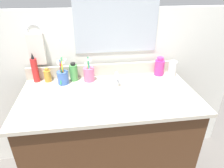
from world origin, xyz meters
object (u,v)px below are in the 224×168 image
at_px(hand_towel, 37,49).
at_px(cup_blue_plastic, 63,77).
at_px(bottle_toner_green, 74,72).
at_px(bottle_lotion_white, 172,68).
at_px(bottle_spray_red, 35,69).
at_px(bottle_soap_pink, 159,67).
at_px(cup_pink, 89,74).
at_px(bottle_oil_amber, 48,76).
at_px(faucet, 116,79).

relative_size(hand_towel, cup_blue_plastic, 1.14).
distance_m(bottle_toner_green, cup_blue_plastic, 0.09).
relative_size(hand_towel, bottle_lotion_white, 1.57).
distance_m(bottle_spray_red, bottle_lotion_white, 0.99).
xyz_separation_m(bottle_soap_pink, cup_pink, (-0.53, -0.03, -0.01)).
xyz_separation_m(hand_towel, bottle_toner_green, (0.24, -0.08, -0.16)).
relative_size(hand_towel, bottle_toner_green, 1.64).
height_order(hand_towel, bottle_spray_red, hand_towel).
height_order(bottle_toner_green, bottle_soap_pink, bottle_soap_pink).
bearing_deg(bottle_lotion_white, bottle_soap_pink, 153.69).
bearing_deg(hand_towel, bottle_oil_amber, -50.46).
bearing_deg(bottle_oil_amber, faucet, -10.74).
bearing_deg(cup_blue_plastic, bottle_toner_green, 32.38).
relative_size(faucet, cup_blue_plastic, 0.83).
height_order(bottle_spray_red, bottle_soap_pink, bottle_spray_red).
distance_m(bottle_soap_pink, bottle_lotion_white, 0.09).
bearing_deg(bottle_toner_green, bottle_soap_pink, 0.25).
xyz_separation_m(bottle_oil_amber, cup_blue_plastic, (0.11, -0.05, 0.01)).
relative_size(bottle_oil_amber, bottle_lotion_white, 0.73).
bearing_deg(bottle_oil_amber, bottle_lotion_white, -2.84).
bearing_deg(bottle_toner_green, bottle_spray_red, 176.69).
bearing_deg(cup_pink, bottle_toner_green, 166.51).
relative_size(bottle_lotion_white, cup_blue_plastic, 0.72).
height_order(bottle_oil_amber, bottle_lotion_white, bottle_lotion_white).
height_order(faucet, bottle_toner_green, bottle_toner_green).
relative_size(bottle_spray_red, cup_blue_plastic, 1.11).
relative_size(bottle_toner_green, bottle_lotion_white, 0.96).
bearing_deg(bottle_toner_green, bottle_oil_amber, 178.10).
bearing_deg(bottle_oil_amber, hand_towel, 129.54).
height_order(cup_blue_plastic, cup_pink, cup_blue_plastic).
xyz_separation_m(faucet, cup_blue_plastic, (-0.37, 0.04, 0.03)).
height_order(bottle_spray_red, cup_blue_plastic, bottle_spray_red).
distance_m(bottle_spray_red, bottle_soap_pink, 0.91).
relative_size(hand_towel, bottle_oil_amber, 2.15).
bearing_deg(cup_blue_plastic, cup_pink, 6.46).
distance_m(bottle_oil_amber, bottle_lotion_white, 0.91).
relative_size(bottle_toner_green, bottle_soap_pink, 0.95).
distance_m(bottle_toner_green, cup_pink, 0.11).
bearing_deg(cup_pink, faucet, -17.42).
height_order(bottle_spray_red, cup_pink, bottle_spray_red).
height_order(hand_towel, cup_pink, hand_towel).
xyz_separation_m(hand_towel, bottle_oil_amber, (0.06, -0.07, -0.18)).
xyz_separation_m(bottle_oil_amber, bottle_lotion_white, (0.91, -0.05, 0.02)).
bearing_deg(bottle_soap_pink, cup_pink, -176.92).
relative_size(bottle_lotion_white, cup_pink, 0.76).
relative_size(hand_towel, cup_pink, 1.20).
bearing_deg(bottle_lotion_white, faucet, -173.81).
bearing_deg(bottle_lotion_white, bottle_oil_amber, 177.16).
relative_size(bottle_oil_amber, cup_blue_plastic, 0.53).
xyz_separation_m(hand_towel, cup_pink, (0.35, -0.10, -0.17)).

